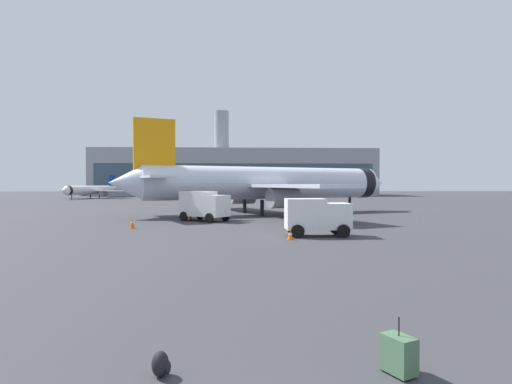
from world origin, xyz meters
name	(u,v)px	position (x,y,z in m)	size (l,w,h in m)	color
airplane_at_gate	(266,183)	(3.70, 48.00, 3.66)	(34.17, 31.35, 10.50)	silver
airplane_taxiing	(92,190)	(-34.68, 103.79, 2.03)	(17.46, 19.05, 5.83)	white
service_truck	(204,204)	(-3.03, 38.59, 1.61)	(5.11, 4.73, 2.90)	white
cargo_van	(317,215)	(5.62, 26.00, 1.45)	(4.42, 2.35, 2.60)	white
safety_cone_near	(191,216)	(-4.46, 39.98, 0.40)	(0.44, 0.44, 0.82)	#F2590C
safety_cone_mid	(132,223)	(-8.33, 31.91, 0.41)	(0.44, 0.44, 0.82)	#F2590C
safety_cone_far	(290,235)	(3.57, 24.16, 0.30)	(0.44, 0.44, 0.62)	#F2590C
rolling_suitcase	(399,354)	(3.14, 4.17, 0.39)	(0.64, 0.75, 1.10)	#476B4C
traveller_backpack	(161,364)	(-1.37, 4.29, 0.23)	(0.36, 0.40, 0.48)	black
terminal_building	(235,172)	(-0.18, 131.31, 7.03)	(83.19, 21.75, 25.82)	gray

